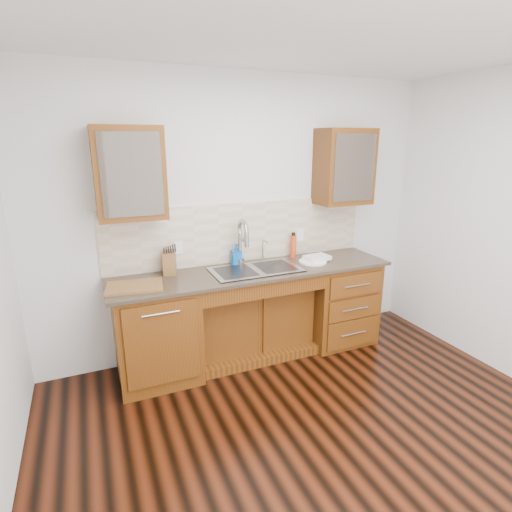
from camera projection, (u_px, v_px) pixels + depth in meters
name	position (u px, v px, depth m)	size (l,w,h in m)	color
ground	(335.00, 459.00, 2.78)	(4.00, 3.50, 0.10)	#3A1508
ceiling	(366.00, 2.00, 2.00)	(4.00, 3.50, 0.10)	white
wall_back	(240.00, 217.00, 3.98)	(4.00, 0.10, 2.70)	silver
base_cabinet_left	(156.00, 332.00, 3.55)	(0.70, 0.62, 0.88)	#593014
base_cabinet_center	(251.00, 319.00, 4.02)	(1.20, 0.44, 0.70)	#593014
base_cabinet_right	(336.00, 300.00, 4.27)	(0.70, 0.62, 0.88)	#593014
countertop	(255.00, 271.00, 3.77)	(2.70, 0.65, 0.03)	#84705B
backsplash	(243.00, 232.00, 3.96)	(2.70, 0.02, 0.59)	beige
sink	(256.00, 278.00, 3.78)	(0.84, 0.46, 0.19)	#9E9EA5
faucet	(240.00, 245.00, 3.88)	(0.04, 0.04, 0.40)	#999993
filter_tap	(263.00, 250.00, 4.00)	(0.02, 0.02, 0.24)	#999993
upper_cabinet_left	(129.00, 173.00, 3.25)	(0.55, 0.34, 0.75)	#593014
upper_cabinet_right	(344.00, 167.00, 4.05)	(0.55, 0.34, 0.75)	#593014
outlet_left	(179.00, 248.00, 3.73)	(0.08, 0.01, 0.12)	white
outlet_right	(300.00, 235.00, 4.22)	(0.08, 0.01, 0.12)	white
soap_bottle	(236.00, 254.00, 3.90)	(0.09, 0.09, 0.21)	#095BBB
water_bottle	(293.00, 246.00, 4.13)	(0.06, 0.06, 0.23)	#C43D19
plate	(313.00, 262.00, 3.99)	(0.28, 0.28, 0.02)	white
dish_towel	(317.00, 258.00, 4.03)	(0.24, 0.18, 0.04)	white
knife_block	(170.00, 262.00, 3.64)	(0.11, 0.18, 0.20)	brown
cutting_board	(135.00, 286.00, 3.30)	(0.45, 0.32, 0.02)	brown
cup_left_a	(112.00, 181.00, 3.22)	(0.12, 0.12, 0.09)	white
cup_left_b	(138.00, 180.00, 3.30)	(0.10, 0.10, 0.09)	white
cup_right_a	(331.00, 173.00, 4.00)	(0.12, 0.12, 0.09)	white
cup_right_b	(349.00, 172.00, 4.09)	(0.10, 0.10, 0.09)	white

